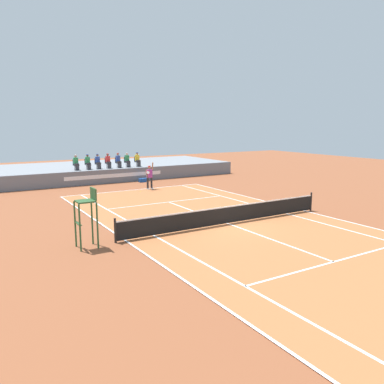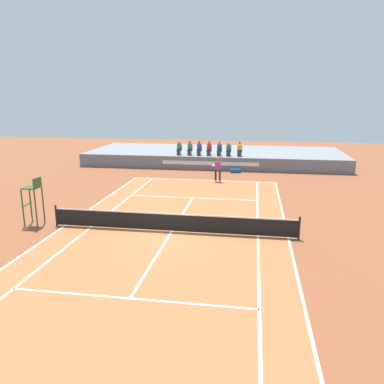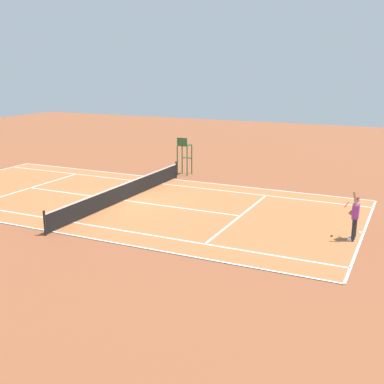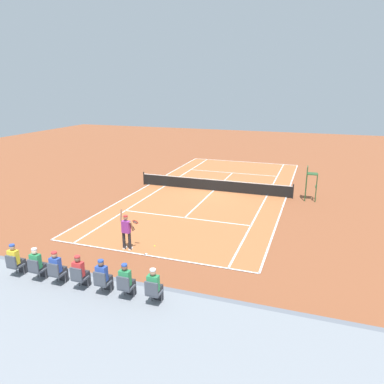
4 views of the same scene
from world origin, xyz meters
The scene contains 6 objects.
ground_plane centered at (0.00, 0.00, 0.00)m, with size 80.00×80.00×0.00m, color brown.
court centered at (0.00, 0.00, 0.01)m, with size 11.08×23.88×0.03m.
net centered at (0.00, 0.00, 0.52)m, with size 11.98×0.10×1.07m.
tennis_player centered at (1.11, 11.59, 0.99)m, with size 0.76×0.62×2.08m.
tennis_ball centered at (-0.01, 10.81, 0.03)m, with size 0.07×0.07×0.07m, color #D1E533.
umpire_chair centered at (-7.08, 0.00, 1.56)m, with size 0.77×0.77×2.44m.
Camera 3 is at (20.40, 13.53, 6.71)m, focal length 45.06 mm.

